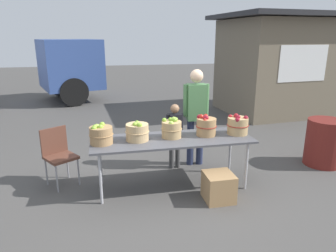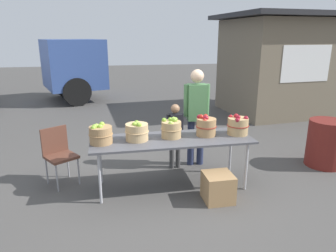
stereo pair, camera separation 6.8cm
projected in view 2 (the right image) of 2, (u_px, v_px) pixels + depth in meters
name	position (u px, v px, depth m)	size (l,w,h in m)	color
ground_plane	(172.00, 186.00, 4.61)	(40.00, 40.00, 0.00)	#474442
market_table	(172.00, 141.00, 4.41)	(2.30, 0.76, 0.75)	#4C4C51
apple_basket_green_0	(101.00, 134.00, 4.17)	(0.33, 0.33, 0.28)	#A87F51
apple_basket_green_1	(137.00, 132.00, 4.30)	(0.34, 0.34, 0.29)	tan
apple_basket_green_2	(172.00, 128.00, 4.42)	(0.30, 0.30, 0.29)	tan
apple_basket_red_0	(206.00, 126.00, 4.50)	(0.30, 0.30, 0.31)	#A87F51
apple_basket_red_1	(238.00, 125.00, 4.56)	(0.32, 0.32, 0.30)	tan
vendor_adult	(196.00, 110.00, 5.14)	(0.43, 0.24, 1.64)	#262D4C
child_customer	(175.00, 131.00, 5.08)	(0.29, 0.17, 1.10)	#3F3F3F
food_kiosk	(283.00, 64.00, 8.80)	(3.74, 3.19, 2.74)	#726651
folding_chair	(59.00, 151.00, 4.58)	(0.55, 0.55, 0.86)	brown
trash_barrel	(326.00, 143.00, 5.25)	(0.62, 0.62, 0.80)	maroon
produce_crate	(218.00, 187.00, 4.16)	(0.38, 0.38, 0.38)	#A87F51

